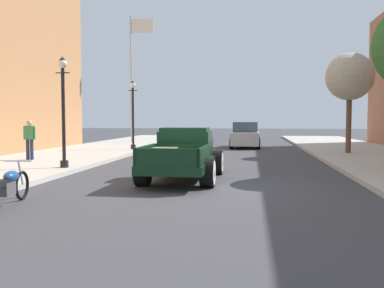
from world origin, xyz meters
TOP-DOWN VIEW (x-y plane):
  - ground_plane at (0.00, 0.00)m, footprint 140.00×140.00m
  - hotrod_truck_dark_green at (-0.60, 1.73)m, footprint 2.24×4.97m
  - motorcycle_parked at (-3.66, -2.93)m, footprint 0.62×2.11m
  - car_background_silver at (1.09, 16.14)m, footprint 1.92×4.33m
  - pedestrian_sidewalk_left at (-7.69, 5.29)m, footprint 0.53×0.22m
  - street_lamp_near at (-5.04, 2.82)m, footprint 0.50×0.32m
  - street_lamp_far at (-5.17, 12.03)m, footprint 0.50×0.32m
  - flagpole at (-6.95, 18.71)m, footprint 1.74×0.16m
  - street_tree_second at (6.28, 10.88)m, footprint 2.36×2.36m

SIDE VIEW (x-z plane):
  - ground_plane at x=0.00m, z-range 0.00..0.00m
  - motorcycle_parked at x=-3.66m, z-range -0.02..0.91m
  - hotrod_truck_dark_green at x=-0.60m, z-range -0.04..1.54m
  - car_background_silver at x=1.09m, z-range -0.06..1.59m
  - pedestrian_sidewalk_left at x=-7.69m, z-range 0.26..1.91m
  - street_lamp_near at x=-5.04m, z-range 0.46..4.31m
  - street_lamp_far at x=-5.17m, z-range 0.46..4.31m
  - street_tree_second at x=6.28m, z-range 1.43..6.41m
  - flagpole at x=-6.95m, z-range 1.19..10.35m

